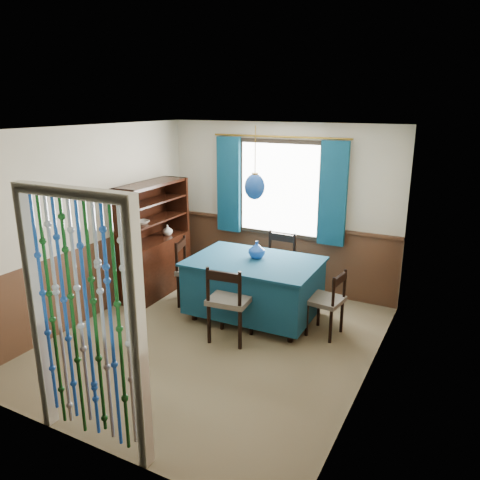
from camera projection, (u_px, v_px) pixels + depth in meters
The scene contains 22 objects.
floor at pixel (213, 342), 5.62m from camera, with size 4.00×4.00×0.00m, color brown.
ceiling at pixel (209, 128), 4.92m from camera, with size 4.00×4.00×0.00m, color silver.
wall_back at pixel (280, 208), 6.97m from camera, with size 3.60×3.60×0.00m, color beige.
wall_front at pixel (77, 309), 3.57m from camera, with size 3.60×3.60×0.00m, color beige.
wall_left at pixel (93, 224), 6.07m from camera, with size 4.00×4.00×0.00m, color beige.
wall_right at pixel (373, 267), 4.47m from camera, with size 4.00×4.00×0.00m, color beige.
wainscot_back at pixel (279, 256), 7.17m from camera, with size 3.60×3.60×0.00m, color #4C2E1C.
wainscot_front at pixel (87, 393), 3.79m from camera, with size 3.60×3.60×0.00m, color #4C2E1C.
wainscot_left at pixel (98, 278), 6.27m from camera, with size 4.00×4.00×0.00m, color #4C2E1C.
wainscot_right at pixel (365, 337), 4.69m from camera, with size 4.00×4.00×0.00m, color #4C2E1C.
window at pixel (280, 189), 6.84m from camera, with size 1.32×0.12×1.42m, color black.
doorway at pixel (85, 329), 3.68m from camera, with size 1.16×0.12×2.18m, color silver, non-canonical shape.
dining_table at pixel (254, 285), 6.14m from camera, with size 1.69×1.19×0.80m.
chair_near at pixel (229, 301), 5.53m from camera, with size 0.52×0.50×0.96m.
chair_far at pixel (277, 264), 6.80m from camera, with size 0.49×0.46×0.95m.
chair_left at pixel (192, 270), 6.58m from camera, with size 0.56×0.58×0.94m.
chair_right at pixel (328, 301), 5.68m from camera, with size 0.44×0.46×0.83m.
sideboard at pixel (155, 255), 6.95m from camera, with size 0.48×1.29×1.67m.
pendant_lamp at pixel (255, 187), 5.77m from camera, with size 0.26×0.26×0.90m.
vase_table at pixel (257, 250), 6.10m from camera, with size 0.20×0.20×0.21m, color #154094.
bowl_shelf at pixel (142, 222), 6.49m from camera, with size 0.21×0.21×0.05m, color beige.
vase_sideboard at pixel (168, 230), 7.05m from camera, with size 0.17×0.17×0.17m, color beige.
Camera 1 is at (2.63, -4.32, 2.76)m, focal length 35.00 mm.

